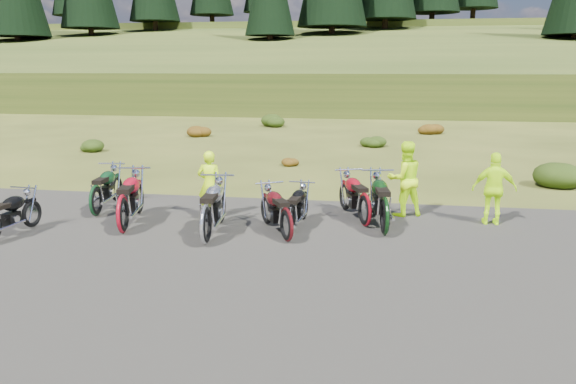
# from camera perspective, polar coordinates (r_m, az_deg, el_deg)

# --- Properties ---
(ground) EXTENTS (300.00, 300.00, 0.00)m
(ground) POSITION_cam_1_polar(r_m,az_deg,el_deg) (11.31, -5.63, -5.47)
(ground) COLOR #363F15
(ground) RESTS_ON ground
(gravel_pad) EXTENTS (20.00, 12.00, 0.04)m
(gravel_pad) POSITION_cam_1_polar(r_m,az_deg,el_deg) (9.51, -8.75, -9.16)
(gravel_pad) COLOR black
(gravel_pad) RESTS_ON ground
(hill_slope) EXTENTS (300.00, 45.97, 9.37)m
(hill_slope) POSITION_cam_1_polar(r_m,az_deg,el_deg) (60.54, 6.71, 9.34)
(hill_slope) COLOR #2A3C14
(hill_slope) RESTS_ON ground
(hill_plateau) EXTENTS (300.00, 90.00, 9.17)m
(hill_plateau) POSITION_cam_1_polar(r_m,az_deg,el_deg) (120.45, 8.11, 10.96)
(hill_plateau) COLOR #2A3C14
(hill_plateau) RESTS_ON ground
(shrub_1) EXTENTS (1.03, 1.03, 0.61)m
(shrub_1) POSITION_cam_1_polar(r_m,az_deg,el_deg) (24.94, -19.40, 4.62)
(shrub_1) COLOR black
(shrub_1) RESTS_ON ground
(shrub_2) EXTENTS (1.30, 1.30, 0.77)m
(shrub_2) POSITION_cam_1_polar(r_m,az_deg,el_deg) (28.61, -9.18, 6.30)
(shrub_2) COLOR #602A0C
(shrub_2) RESTS_ON ground
(shrub_3) EXTENTS (1.56, 1.56, 0.92)m
(shrub_3) POSITION_cam_1_polar(r_m,az_deg,el_deg) (32.99, -1.44, 7.43)
(shrub_3) COLOR black
(shrub_3) RESTS_ON ground
(shrub_4) EXTENTS (0.77, 0.77, 0.45)m
(shrub_4) POSITION_cam_1_polar(r_m,az_deg,el_deg) (20.10, -0.03, 3.32)
(shrub_4) COLOR #602A0C
(shrub_4) RESTS_ON ground
(shrub_5) EXTENTS (1.03, 1.03, 0.61)m
(shrub_5) POSITION_cam_1_polar(r_m,az_deg,el_deg) (25.08, 8.54, 5.25)
(shrub_5) COLOR black
(shrub_5) RESTS_ON ground
(shrub_6) EXTENTS (1.30, 1.30, 0.77)m
(shrub_6) POSITION_cam_1_polar(r_m,az_deg,el_deg) (30.44, 14.21, 6.45)
(shrub_6) COLOR #602A0C
(shrub_6) RESTS_ON ground
(shrub_7) EXTENTS (1.56, 1.56, 0.92)m
(shrub_7) POSITION_cam_1_polar(r_m,az_deg,el_deg) (18.56, 26.35, 1.93)
(shrub_7) COLOR black
(shrub_7) RESTS_ON ground
(motorcycle_1) EXTENTS (1.24, 2.44, 1.22)m
(motorcycle_1) POSITION_cam_1_polar(r_m,az_deg,el_deg) (12.52, -16.33, -4.12)
(motorcycle_1) COLOR maroon
(motorcycle_1) RESTS_ON ground
(motorcycle_2) EXTENTS (0.93, 2.16, 1.10)m
(motorcycle_2) POSITION_cam_1_polar(r_m,az_deg,el_deg) (14.11, -18.82, -2.41)
(motorcycle_2) COLOR #0E3318
(motorcycle_2) RESTS_ON ground
(motorcycle_3) EXTENTS (0.96, 2.36, 1.21)m
(motorcycle_3) POSITION_cam_1_polar(r_m,az_deg,el_deg) (11.40, -8.30, -5.39)
(motorcycle_3) COLOR #B6B7BB
(motorcycle_3) RESTS_ON ground
(motorcycle_4) EXTENTS (1.54, 2.05, 1.04)m
(motorcycle_4) POSITION_cam_1_polar(r_m,az_deg,el_deg) (11.45, -0.15, -5.16)
(motorcycle_4) COLOR #440B0F
(motorcycle_4) RESTS_ON ground
(motorcycle_5) EXTENTS (0.78, 1.90, 0.97)m
(motorcycle_5) POSITION_cam_1_polar(r_m,az_deg,el_deg) (11.86, 0.26, -4.53)
(motorcycle_5) COLOR black
(motorcycle_5) RESTS_ON ground
(motorcycle_6) EXTENTS (1.43, 2.22, 1.11)m
(motorcycle_6) POSITION_cam_1_polar(r_m,az_deg,el_deg) (12.63, 7.75, -3.57)
(motorcycle_6) COLOR maroon
(motorcycle_6) RESTS_ON ground
(motorcycle_7) EXTENTS (1.08, 2.37, 1.20)m
(motorcycle_7) POSITION_cam_1_polar(r_m,az_deg,el_deg) (12.05, 9.72, -4.44)
(motorcycle_7) COLOR black
(motorcycle_7) RESTS_ON ground
(person_middle) EXTENTS (0.59, 0.40, 1.58)m
(person_middle) POSITION_cam_1_polar(r_m,az_deg,el_deg) (13.18, -7.95, 0.66)
(person_middle) COLOR #C3F90D
(person_middle) RESTS_ON ground
(person_right_a) EXTENTS (1.05, 0.94, 1.77)m
(person_right_a) POSITION_cam_1_polar(r_m,az_deg,el_deg) (13.49, 11.76, 1.21)
(person_right_a) COLOR #C3F90D
(person_right_a) RESTS_ON ground
(person_right_b) EXTENTS (0.96, 0.42, 1.63)m
(person_right_b) POSITION_cam_1_polar(r_m,az_deg,el_deg) (13.29, 20.21, 0.19)
(person_right_b) COLOR #C3F90D
(person_right_b) RESTS_ON ground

